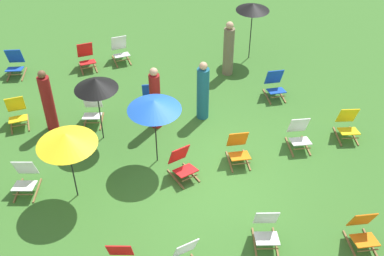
{
  "coord_description": "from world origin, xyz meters",
  "views": [
    {
      "loc": [
        -2.41,
        -8.16,
        8.27
      ],
      "look_at": [
        0.0,
        1.2,
        0.5
      ],
      "focal_mm": 46.03,
      "sensor_mm": 36.0,
      "label": 1
    }
  ],
  "objects_px": {
    "deckchair_0": "(266,229)",
    "deckchair_11": "(238,149)",
    "deckchair_1": "(92,110)",
    "umbrella_2": "(154,105)",
    "deckchair_3": "(299,134)",
    "umbrella_0": "(253,7)",
    "deckchair_9": "(182,164)",
    "person_2": "(155,99)",
    "deckchair_7": "(275,85)",
    "umbrella_1": "(96,84)",
    "deckchair_14": "(17,113)",
    "umbrella_3": "(66,139)",
    "deckchair_13": "(86,57)",
    "person_3": "(203,92)",
    "person_0": "(229,50)",
    "deckchair_5": "(363,231)",
    "deckchair_8": "(348,124)",
    "deckchair_4": "(25,178)",
    "deckchair_15": "(15,64)",
    "person_1": "(48,102)",
    "deckchair_12": "(120,50)",
    "deckchair_2": "(151,99)"
  },
  "relations": [
    {
      "from": "deckchair_0",
      "to": "deckchair_11",
      "type": "height_order",
      "value": "same"
    },
    {
      "from": "deckchair_1",
      "to": "umbrella_2",
      "type": "relative_size",
      "value": 0.46
    },
    {
      "from": "deckchair_0",
      "to": "deckchair_3",
      "type": "height_order",
      "value": "same"
    },
    {
      "from": "umbrella_0",
      "to": "deckchair_9",
      "type": "bearing_deg",
      "value": -125.32
    },
    {
      "from": "deckchair_0",
      "to": "deckchair_1",
      "type": "bearing_deg",
      "value": 134.67
    },
    {
      "from": "deckchair_3",
      "to": "deckchair_9",
      "type": "relative_size",
      "value": 0.96
    },
    {
      "from": "person_2",
      "to": "deckchair_7",
      "type": "bearing_deg",
      "value": -20.69
    },
    {
      "from": "umbrella_1",
      "to": "deckchair_14",
      "type": "bearing_deg",
      "value": 151.24
    },
    {
      "from": "umbrella_3",
      "to": "deckchair_13",
      "type": "bearing_deg",
      "value": 82.54
    },
    {
      "from": "person_3",
      "to": "deckchair_14",
      "type": "bearing_deg",
      "value": -97.13
    },
    {
      "from": "deckchair_3",
      "to": "umbrella_3",
      "type": "bearing_deg",
      "value": -168.65
    },
    {
      "from": "person_0",
      "to": "person_2",
      "type": "height_order",
      "value": "person_2"
    },
    {
      "from": "deckchair_5",
      "to": "deckchair_8",
      "type": "xyz_separation_m",
      "value": [
        1.41,
        3.25,
        0.0
      ]
    },
    {
      "from": "deckchair_14",
      "to": "umbrella_0",
      "type": "bearing_deg",
      "value": 9.84
    },
    {
      "from": "person_0",
      "to": "umbrella_0",
      "type": "bearing_deg",
      "value": 159.11
    },
    {
      "from": "deckchair_4",
      "to": "deckchair_9",
      "type": "distance_m",
      "value": 3.6
    },
    {
      "from": "deckchair_1",
      "to": "deckchair_7",
      "type": "relative_size",
      "value": 1.02
    },
    {
      "from": "deckchair_4",
      "to": "deckchair_14",
      "type": "relative_size",
      "value": 1.03
    },
    {
      "from": "deckchair_14",
      "to": "person_3",
      "type": "relative_size",
      "value": 0.48
    },
    {
      "from": "deckchair_13",
      "to": "deckchair_15",
      "type": "bearing_deg",
      "value": 170.92
    },
    {
      "from": "deckchair_15",
      "to": "person_0",
      "type": "distance_m",
      "value": 6.55
    },
    {
      "from": "deckchair_7",
      "to": "umbrella_3",
      "type": "xyz_separation_m",
      "value": [
        -5.85,
        -2.6,
        1.31
      ]
    },
    {
      "from": "umbrella_0",
      "to": "person_1",
      "type": "relative_size",
      "value": 1.05
    },
    {
      "from": "deckchair_1",
      "to": "deckchair_13",
      "type": "bearing_deg",
      "value": 101.69
    },
    {
      "from": "deckchair_0",
      "to": "person_1",
      "type": "bearing_deg",
      "value": 143.16
    },
    {
      "from": "umbrella_2",
      "to": "deckchair_13",
      "type": "bearing_deg",
      "value": 104.81
    },
    {
      "from": "umbrella_2",
      "to": "person_1",
      "type": "distance_m",
      "value": 3.25
    },
    {
      "from": "deckchair_9",
      "to": "deckchair_12",
      "type": "xyz_separation_m",
      "value": [
        -0.66,
        5.67,
        0.0
      ]
    },
    {
      "from": "deckchair_8",
      "to": "person_2",
      "type": "height_order",
      "value": "person_2"
    },
    {
      "from": "deckchair_12",
      "to": "umbrella_1",
      "type": "bearing_deg",
      "value": -110.26
    },
    {
      "from": "deckchair_3",
      "to": "deckchair_0",
      "type": "bearing_deg",
      "value": -118.07
    },
    {
      "from": "umbrella_1",
      "to": "umbrella_2",
      "type": "relative_size",
      "value": 1.01
    },
    {
      "from": "umbrella_2",
      "to": "deckchair_0",
      "type": "bearing_deg",
      "value": -60.71
    },
    {
      "from": "deckchair_4",
      "to": "deckchair_12",
      "type": "height_order",
      "value": "same"
    },
    {
      "from": "deckchair_7",
      "to": "deckchair_11",
      "type": "xyz_separation_m",
      "value": [
        -1.92,
        -2.38,
        0.0
      ]
    },
    {
      "from": "deckchair_8",
      "to": "deckchair_11",
      "type": "distance_m",
      "value": 3.05
    },
    {
      "from": "deckchair_2",
      "to": "deckchair_1",
      "type": "bearing_deg",
      "value": -168.11
    },
    {
      "from": "deckchair_12",
      "to": "deckchair_14",
      "type": "distance_m",
      "value": 4.09
    },
    {
      "from": "deckchair_4",
      "to": "deckchair_13",
      "type": "bearing_deg",
      "value": 84.92
    },
    {
      "from": "deckchair_1",
      "to": "deckchair_4",
      "type": "xyz_separation_m",
      "value": [
        -1.73,
        -2.24,
        0.0
      ]
    },
    {
      "from": "umbrella_1",
      "to": "umbrella_3",
      "type": "relative_size",
      "value": 1.01
    },
    {
      "from": "deckchair_1",
      "to": "person_0",
      "type": "xyz_separation_m",
      "value": [
        4.26,
        1.39,
        0.46
      ]
    },
    {
      "from": "umbrella_2",
      "to": "deckchair_15",
      "type": "bearing_deg",
      "value": 124.58
    },
    {
      "from": "deckchair_5",
      "to": "deckchair_7",
      "type": "height_order",
      "value": "same"
    },
    {
      "from": "deckchair_2",
      "to": "deckchair_11",
      "type": "relative_size",
      "value": 1.0
    },
    {
      "from": "person_3",
      "to": "umbrella_0",
      "type": "bearing_deg",
      "value": 142.9
    },
    {
      "from": "deckchair_14",
      "to": "person_0",
      "type": "distance_m",
      "value": 6.33
    },
    {
      "from": "deckchair_12",
      "to": "deckchair_4",
      "type": "bearing_deg",
      "value": -124.45
    },
    {
      "from": "deckchair_0",
      "to": "deckchair_12",
      "type": "height_order",
      "value": "same"
    },
    {
      "from": "deckchair_8",
      "to": "person_2",
      "type": "distance_m",
      "value": 5.03
    }
  ]
}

